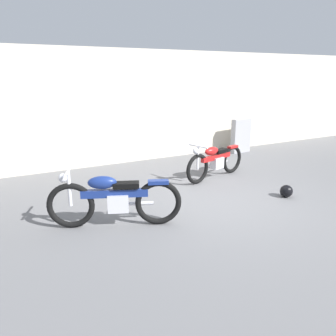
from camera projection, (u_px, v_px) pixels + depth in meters
ground_plane at (220, 200)px, 6.72m from camera, size 40.00×40.00×0.00m
building_wall at (142, 106)px, 9.54m from camera, size 18.00×0.30×3.10m
stone_marker at (241, 136)px, 10.68m from camera, size 0.69×0.25×1.07m
helmet at (286, 191)px, 6.84m from camera, size 0.26×0.26×0.26m
motorcycle_red at (215, 161)px, 8.02m from camera, size 1.96×0.73×0.90m
motorcycle_blue at (114, 199)px, 5.45m from camera, size 2.06×1.03×0.98m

